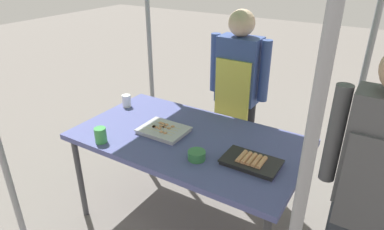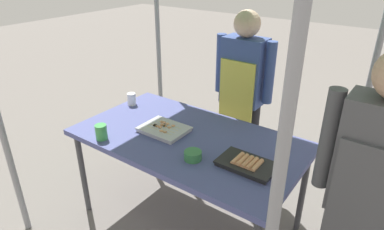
% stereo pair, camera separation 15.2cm
% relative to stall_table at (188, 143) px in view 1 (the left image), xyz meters
% --- Properties ---
extents(ground_plane, '(18.00, 18.00, 0.00)m').
position_rel_stall_table_xyz_m(ground_plane, '(0.00, 0.00, -0.70)').
color(ground_plane, '#66605B').
extents(stall_table, '(1.60, 0.90, 0.75)m').
position_rel_stall_table_xyz_m(stall_table, '(0.00, 0.00, 0.00)').
color(stall_table, '#4C518C').
rests_on(stall_table, ground).
extents(tray_grilled_sausages, '(0.35, 0.22, 0.05)m').
position_rel_stall_table_xyz_m(tray_grilled_sausages, '(0.51, -0.09, 0.07)').
color(tray_grilled_sausages, black).
rests_on(tray_grilled_sausages, stall_table).
extents(tray_meat_skewers, '(0.33, 0.26, 0.04)m').
position_rel_stall_table_xyz_m(tray_meat_skewers, '(-0.19, -0.04, 0.07)').
color(tray_meat_skewers, '#ADADB2').
rests_on(tray_meat_skewers, stall_table).
extents(condiment_bowl, '(0.11, 0.11, 0.06)m').
position_rel_stall_table_xyz_m(condiment_bowl, '(0.20, -0.21, 0.08)').
color(condiment_bowl, '#33723F').
rests_on(condiment_bowl, stall_table).
extents(drink_cup_near_edge, '(0.07, 0.07, 0.10)m').
position_rel_stall_table_xyz_m(drink_cup_near_edge, '(-0.72, 0.17, 0.10)').
color(drink_cup_near_edge, white).
rests_on(drink_cup_near_edge, stall_table).
extents(drink_cup_by_wok, '(0.08, 0.08, 0.11)m').
position_rel_stall_table_xyz_m(drink_cup_by_wok, '(-0.47, -0.37, 0.11)').
color(drink_cup_by_wok, '#3F994C').
rests_on(drink_cup_by_wok, stall_table).
extents(vendor_woman, '(0.52, 0.22, 1.53)m').
position_rel_stall_table_xyz_m(vendor_woman, '(0.04, 0.71, 0.20)').
color(vendor_woman, black).
rests_on(vendor_woman, ground).
extents(customer_nearby, '(0.52, 0.23, 1.60)m').
position_rel_stall_table_xyz_m(customer_nearby, '(1.17, -0.16, 0.25)').
color(customer_nearby, '#333842').
rests_on(customer_nearby, ground).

